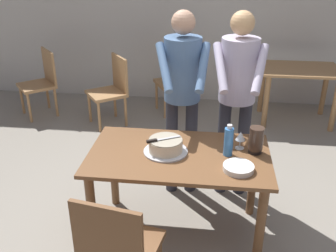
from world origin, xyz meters
name	(u,v)px	position (x,y,z in m)	size (l,w,h in m)	color
ground_plane	(178,231)	(0.00, 0.00, 0.00)	(14.00, 14.00, 0.00)	gray
back_wall	(201,9)	(0.00, 3.13, 1.35)	(10.00, 0.12, 2.70)	beige
main_dining_table	(179,168)	(0.00, 0.00, 0.62)	(1.38, 0.80, 0.75)	brown
cake_on_platter	(166,146)	(-0.10, 0.01, 0.80)	(0.34, 0.34, 0.11)	silver
cake_knife	(157,140)	(-0.17, -0.02, 0.87)	(0.25, 0.15, 0.02)	silver
plate_stack	(238,168)	(0.44, -0.19, 0.77)	(0.22, 0.22, 0.04)	white
wine_glass_near	(241,136)	(0.46, 0.14, 0.85)	(0.08, 0.08, 0.14)	silver
water_bottle	(229,141)	(0.37, 0.03, 0.86)	(0.07, 0.07, 0.25)	#387AC6
hurricane_lamp	(256,140)	(0.57, 0.09, 0.86)	(0.11, 0.11, 0.21)	black
person_cutting_cake	(182,86)	(-0.03, 0.61, 1.08)	(0.46, 0.57, 1.72)	#2D2D38
person_standing_beside	(237,87)	(0.44, 0.64, 1.08)	(0.47, 0.55, 1.72)	#2D2D38
chair_near_side	(118,248)	(-0.30, -0.78, 0.49)	(0.51, 0.51, 0.90)	brown
background_table	(299,80)	(1.34, 2.43, 0.58)	(1.00, 0.70, 0.74)	tan
background_chair_0	(112,88)	(-1.08, 2.07, 0.49)	(0.62, 0.62, 0.90)	tan
background_chair_1	(42,81)	(-2.11, 2.25, 0.49)	(0.62, 0.62, 0.90)	tan
background_chair_2	(175,80)	(-0.29, 2.48, 0.49)	(0.59, 0.59, 0.90)	tan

